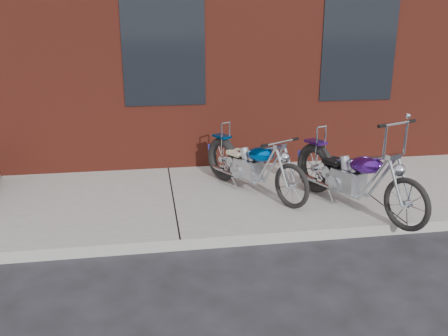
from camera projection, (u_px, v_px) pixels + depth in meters
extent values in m
plane|color=black|center=(181.00, 251.00, 5.84)|extent=(120.00, 120.00, 0.00)
cube|color=gray|center=(173.00, 201.00, 7.23)|extent=(22.00, 3.00, 0.15)
torus|color=black|center=(322.00, 170.00, 7.20)|extent=(0.44, 0.77, 0.78)
torus|color=black|center=(417.00, 209.00, 5.84)|extent=(0.34, 0.68, 0.70)
cube|color=#9B9FA7|center=(356.00, 184.00, 6.65)|extent=(0.44, 0.51, 0.32)
ellipsoid|color=#491786|center=(375.00, 168.00, 6.31)|extent=(0.49, 0.65, 0.33)
cube|color=black|center=(343.00, 164.00, 6.81)|extent=(0.35, 0.38, 0.06)
cylinder|color=silver|center=(411.00, 184.00, 5.87)|extent=(0.16, 0.31, 0.58)
cylinder|color=silver|center=(408.00, 125.00, 5.76)|extent=(0.56, 0.26, 0.03)
cylinder|color=silver|center=(328.00, 146.00, 7.01)|extent=(0.03, 0.03, 0.52)
cylinder|color=silver|center=(350.00, 187.00, 6.95)|extent=(0.42, 0.92, 0.05)
torus|color=black|center=(228.00, 161.00, 7.77)|extent=(0.48, 0.71, 0.73)
torus|color=black|center=(299.00, 189.00, 6.59)|extent=(0.38, 0.61, 0.66)
cube|color=#9B9FA7|center=(254.00, 171.00, 7.29)|extent=(0.44, 0.49, 0.30)
ellipsoid|color=#004EAF|center=(268.00, 157.00, 6.99)|extent=(0.50, 0.61, 0.31)
cube|color=tan|center=(244.00, 155.00, 7.43)|extent=(0.35, 0.37, 0.06)
cylinder|color=silver|center=(294.00, 168.00, 6.61)|extent=(0.18, 0.28, 0.55)
cylinder|color=silver|center=(288.00, 144.00, 6.60)|extent=(0.50, 0.30, 0.03)
cylinder|color=silver|center=(231.00, 139.00, 7.60)|extent=(0.03, 0.03, 0.49)
cylinder|color=silver|center=(251.00, 174.00, 7.57)|extent=(0.48, 0.82, 0.05)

